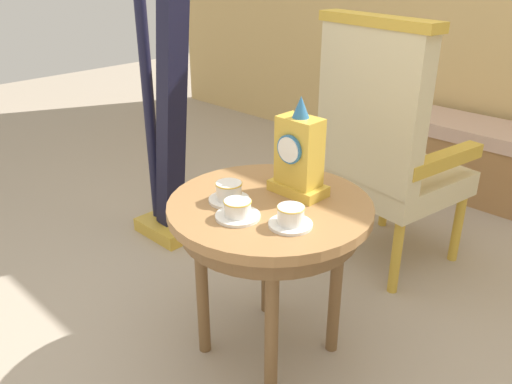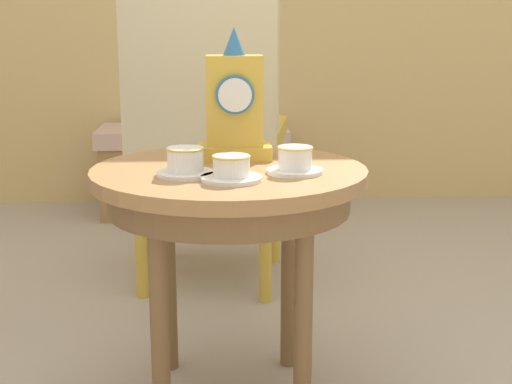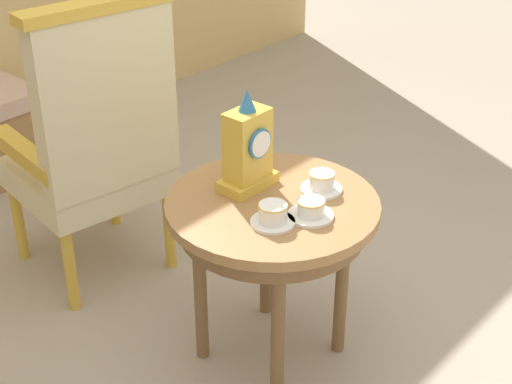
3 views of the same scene
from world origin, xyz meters
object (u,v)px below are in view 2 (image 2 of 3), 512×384
teacup_left (185,163)px  armchair (206,129)px  teacup_right (231,170)px  window_bench (194,170)px  teacup_center (295,161)px  side_table (229,198)px  mantel_clock (234,107)px

teacup_left → armchair: armchair is taller
teacup_right → window_bench: size_ratio=0.15×
teacup_center → armchair: (-0.22, 0.88, -0.05)m
side_table → armchair: armchair is taller
window_bench → teacup_left: bearing=-88.9°
teacup_left → mantel_clock: bearing=59.7°
teacup_center → mantel_clock: 0.26m
mantel_clock → teacup_right: bearing=-93.3°
side_table → armchair: (-0.06, 0.80, 0.06)m
teacup_left → window_bench: teacup_left is taller
teacup_center → side_table: bearing=153.9°
teacup_center → teacup_right: bearing=-154.2°
teacup_left → teacup_right: teacup_left is taller
teacup_right → mantel_clock: mantel_clock is taller
teacup_center → armchair: 0.90m
side_table → armchair: size_ratio=0.60×
armchair → window_bench: (-0.08, 1.09, -0.37)m
mantel_clock → side_table: bearing=-98.5°
mantel_clock → armchair: size_ratio=0.29×
teacup_right → teacup_center: 0.17m
teacup_right → teacup_center: size_ratio=1.05×
teacup_left → teacup_right: 0.12m
teacup_left → teacup_center: 0.26m
side_table → armchair: bearing=94.5°
teacup_center → teacup_left: bearing=-177.2°
armchair → window_bench: armchair is taller
teacup_center → mantel_clock: size_ratio=0.40×
teacup_right → window_bench: 2.08m
teacup_center → mantel_clock: mantel_clock is taller
mantel_clock → armchair: 0.70m
side_table → teacup_right: teacup_right is taller
armchair → window_bench: bearing=94.1°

